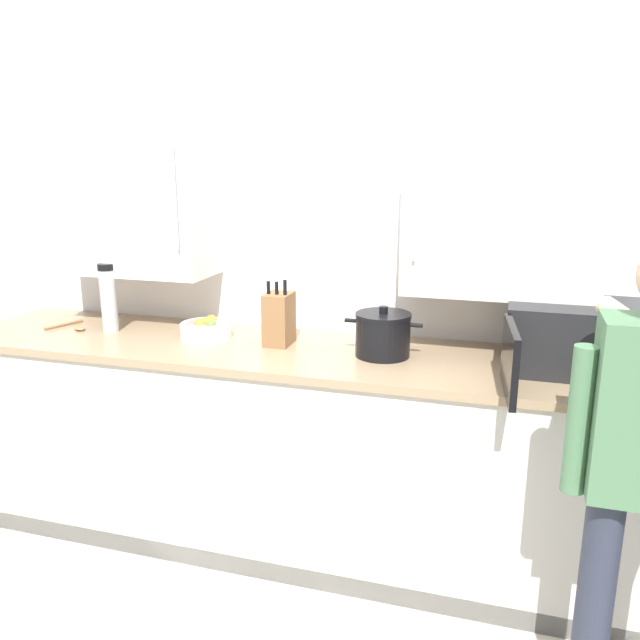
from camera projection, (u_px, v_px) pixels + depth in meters
back_wall_tiled at (312, 244)px, 3.01m from camera, size 3.86×0.44×2.56m
counter_unit at (292, 447)px, 2.93m from camera, size 3.14×0.69×0.95m
microwave_oven at (567, 337)px, 2.50m from camera, size 0.53×0.75×0.27m
knife_block at (279, 319)px, 2.84m from camera, size 0.11×0.15×0.30m
thermos_flask at (109, 297)px, 3.04m from camera, size 0.08×0.08×0.33m
stock_pot at (383, 334)px, 2.68m from camera, size 0.33×0.23×0.21m
fruit_bowl at (206, 329)px, 2.96m from camera, size 0.23×0.23×0.10m
wooden_spoon at (72, 326)px, 3.13m from camera, size 0.21×0.20×0.02m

